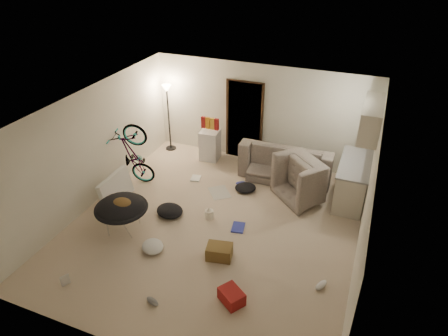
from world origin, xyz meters
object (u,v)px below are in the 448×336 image
at_px(armchair, 312,181).
at_px(juicer, 209,214).
at_px(sofa, 286,164).
at_px(drink_case_b, 232,296).
at_px(bicycle, 135,168).
at_px(saucer_chair, 122,212).
at_px(drink_case_a, 219,252).
at_px(floor_lamp, 168,104).
at_px(mini_fridge, 210,145).
at_px(tv_box, 116,189).
at_px(kitchen_counter, 352,182).

relative_size(armchair, juicer, 4.37).
bearing_deg(sofa, drink_case_b, 90.67).
bearing_deg(bicycle, saucer_chair, -164.99).
height_order(bicycle, saucer_chair, bicycle).
xyz_separation_m(drink_case_a, drink_case_b, (0.57, -0.87, -0.01)).
bearing_deg(bicycle, floor_lamp, -6.00).
distance_m(drink_case_a, juicer, 1.20).
height_order(sofa, bicycle, bicycle).
bearing_deg(mini_fridge, juicer, -70.91).
bearing_deg(sofa, mini_fridge, -4.30).
bearing_deg(tv_box, drink_case_a, -17.47).
xyz_separation_m(drink_case_b, juicer, (-1.21, 1.88, -0.01)).
height_order(armchair, drink_case_a, armchair).
bearing_deg(mini_fridge, bicycle, -126.19).
xyz_separation_m(kitchen_counter, drink_case_b, (-1.41, -3.66, -0.32)).
distance_m(kitchen_counter, drink_case_b, 3.94).
bearing_deg(drink_case_a, tv_box, 152.40).
distance_m(kitchen_counter, bicycle, 4.88).
xyz_separation_m(floor_lamp, saucer_chair, (0.79, -3.42, -0.87)).
relative_size(floor_lamp, mini_fridge, 2.30).
relative_size(floor_lamp, kitchen_counter, 1.21).
height_order(floor_lamp, sofa, floor_lamp).
distance_m(kitchen_counter, sofa, 1.64).
bearing_deg(mini_fridge, kitchen_counter, -12.50).
bearing_deg(armchair, bicycle, 58.04).
relative_size(mini_fridge, saucer_chair, 0.76).
bearing_deg(bicycle, drink_case_a, -128.92).
distance_m(kitchen_counter, mini_fridge, 3.65).
bearing_deg(saucer_chair, armchair, 39.01).
bearing_deg(drink_case_b, sofa, 126.74).
height_order(sofa, tv_box, tv_box).
relative_size(bicycle, juicer, 6.36).
distance_m(tv_box, drink_case_a, 2.87).
relative_size(armchair, mini_fridge, 1.43).
bearing_deg(drink_case_a, armchair, 55.06).
relative_size(floor_lamp, tv_box, 1.83).
bearing_deg(juicer, sofa, 64.80).
distance_m(bicycle, drink_case_a, 3.19).
xyz_separation_m(sofa, mini_fridge, (-2.04, 0.10, 0.08)).
relative_size(armchair, drink_case_b, 2.82).
height_order(armchair, bicycle, bicycle).
distance_m(armchair, saucer_chair, 4.12).
bearing_deg(tv_box, armchair, 23.86).
xyz_separation_m(floor_lamp, kitchen_counter, (4.83, -0.65, -0.87)).
bearing_deg(drink_case_a, drink_case_b, -68.22).
relative_size(saucer_chair, tv_box, 1.05).
height_order(bicycle, drink_case_a, bicycle).
bearing_deg(drink_case_a, mini_fridge, 104.60).
bearing_deg(floor_lamp, juicer, -47.83).
bearing_deg(armchair, saucer_chair, 82.01).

